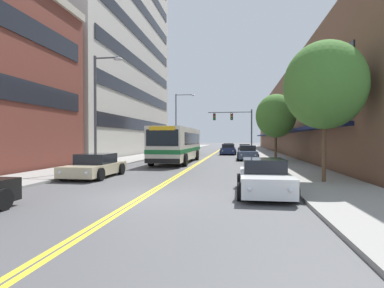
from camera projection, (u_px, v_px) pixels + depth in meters
The scene contains 20 objects.
ground_plane at pixel (216, 152), 47.26m from camera, with size 240.00×240.00×0.00m, color #4C4C4F.
sidewalk_left at pixel (171, 151), 48.36m from camera, with size 3.60×106.00×0.13m.
sidewalk_right at pixel (263, 152), 46.16m from camera, with size 3.60×106.00×0.13m.
centre_line at pixel (216, 152), 47.26m from camera, with size 0.34×106.00×0.01m.
office_tower_left at pixel (100, 40), 41.03m from camera, with size 12.08×29.59×31.45m.
storefront_row_right at pixel (304, 118), 45.16m from camera, with size 9.10×68.00×10.54m.
city_bus at pixel (178, 143), 26.52m from camera, with size 2.96×11.00×3.02m.
car_beige_parked_left_near at pixel (95, 166), 16.33m from camera, with size 2.19×4.51×1.28m.
car_charcoal_parked_left_far at pixel (182, 150), 41.66m from camera, with size 2.21×4.25×1.28m.
car_white_parked_right_foreground at pixel (264, 178), 11.32m from camera, with size 2.01×4.37×1.33m.
car_dark_grey_parked_right_mid at pixel (245, 148), 46.35m from camera, with size 2.06×4.29×1.28m.
car_slate_blue_parked_right_far at pixel (247, 153), 30.01m from camera, with size 2.07×4.80×1.44m.
car_navy_moving_lead at pixel (228, 150), 40.02m from camera, with size 2.13×4.77×1.42m.
car_red_moving_second at pixel (229, 147), 51.85m from camera, with size 2.15×4.66×1.35m.
traffic_signal_mast at pixel (236, 122), 40.39m from camera, with size 5.98×0.38×6.05m.
street_lamp_left_near at pixel (99, 103), 18.29m from camera, with size 1.85×0.28×7.17m.
street_lamp_left_far at pixel (179, 118), 42.27m from camera, with size 2.74×0.28×8.45m.
street_tree_right_near at pixel (325, 85), 13.70m from camera, with size 3.67×3.67×6.44m.
street_tree_right_mid at pixel (276, 116), 27.16m from camera, with size 3.59×3.59×6.03m.
fire_hydrant at pixel (283, 166), 17.44m from camera, with size 0.30×0.22×0.77m.
Camera 1 is at (3.35, -10.27, 2.09)m, focal length 28.00 mm.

